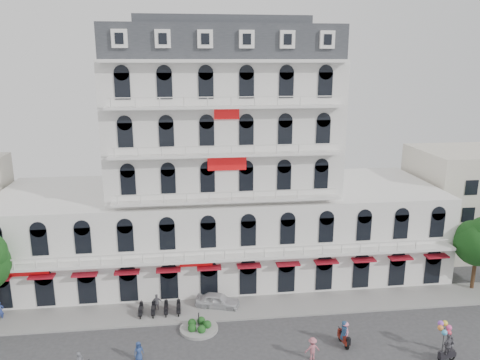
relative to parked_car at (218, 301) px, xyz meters
name	(u,v)px	position (x,y,z in m)	size (l,w,h in m)	color
sidewalk	(231,309)	(1.16, -0.50, -0.61)	(53.00, 4.00, 0.16)	gray
main_building	(222,179)	(1.16, 8.50, 9.28)	(45.00, 15.00, 25.80)	silver
flank_building_east	(475,200)	(31.16, 10.50, 5.31)	(14.00, 10.00, 12.00)	beige
traffic_island	(199,327)	(-1.84, -3.50, -0.43)	(3.20, 3.20, 1.60)	gray
parked_scooter_row	(160,315)	(-5.19, -0.70, -0.69)	(4.40, 1.80, 1.10)	black
tree_east_inner	(479,240)	(25.22, 0.48, 4.53)	(4.40, 4.37, 7.57)	#382314
parked_car	(218,301)	(0.00, 0.00, 0.00)	(1.62, 4.02, 1.37)	silver
rider_east	(344,333)	(9.46, -7.01, 0.36)	(0.62, 1.70, 2.11)	maroon
rider_northeast	(448,348)	(16.41, -10.02, 0.49)	(1.67, 0.73, 2.34)	black
rider_center	(345,333)	(9.55, -7.00, 0.38)	(0.68, 1.70, 2.04)	black
pedestrian_left	(139,351)	(-6.45, -7.05, 0.08)	(0.75, 0.49, 1.53)	navy
pedestrian_mid	(157,303)	(-5.45, 0.00, 0.14)	(0.96, 0.40, 1.65)	slate
pedestrian_right	(312,349)	(6.51, -8.48, 0.21)	(1.16, 0.66, 1.79)	#BC6472
pedestrian_far	(0,311)	(-18.84, 0.00, 0.21)	(0.66, 0.43, 1.80)	navy
balloon_vendor	(448,337)	(17.05, -8.86, 0.64)	(1.31, 1.23, 2.45)	#5B5A62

